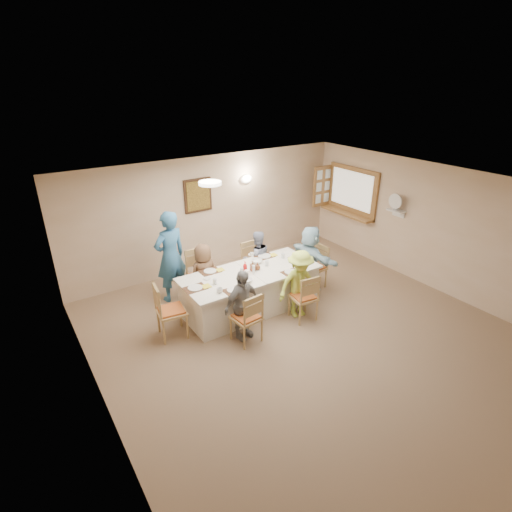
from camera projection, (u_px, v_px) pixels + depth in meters
ground at (312, 340)px, 6.64m from camera, size 7.00×7.00×0.00m
room_walls at (318, 257)px, 6.01m from camera, size 7.00×7.00×7.00m
wall_picture at (198, 195)px, 8.41m from camera, size 0.62×0.05×0.72m
wall_sconce at (246, 179)px, 8.91m from camera, size 0.26×0.09×0.18m
ceiling_light at (210, 183)px, 6.25m from camera, size 0.36×0.36×0.05m
serving_hatch at (352, 191)px, 9.46m from camera, size 0.06×1.50×1.15m
hatch_sill at (347, 213)px, 9.61m from camera, size 0.30×1.50×0.05m
shutter_door at (322, 186)px, 9.90m from camera, size 0.55×0.04×1.00m
fan_shelf at (396, 211)px, 8.43m from camera, size 0.22×0.36×0.03m
desk_fan at (396, 204)px, 8.36m from camera, size 0.30×0.30×0.28m
dining_table at (250, 290)px, 7.38m from camera, size 2.55×1.08×0.76m
chair_back_left at (201, 276)px, 7.63m from camera, size 0.49×0.49×1.01m
chair_back_right at (254, 264)px, 8.26m from camera, size 0.43×0.43×0.90m
chair_front_left at (246, 317)px, 6.44m from camera, size 0.48×0.48×0.91m
chair_front_right at (303, 296)px, 7.05m from camera, size 0.48×0.48×0.90m
chair_left_end at (171, 310)px, 6.56m from camera, size 0.53×0.53×0.98m
chair_right_end at (314, 267)px, 8.14m from camera, size 0.45×0.45×0.89m
diner_back_left at (204, 274)px, 7.50m from camera, size 0.66×0.49×1.20m
diner_back_right at (257, 259)px, 8.11m from camera, size 0.76×0.69×1.20m
diner_front_left at (242, 305)px, 6.47m from camera, size 0.84×0.59×1.23m
diner_front_right at (300, 284)px, 7.06m from camera, size 0.95×0.70×1.27m
diner_right_end at (310, 258)px, 7.98m from camera, size 1.26×0.44×1.35m
caregiver at (170, 257)px, 7.51m from camera, size 0.83×0.69×1.79m
placemat_fl at (234, 290)px, 6.60m from camera, size 0.34×0.25×0.01m
plate_fl at (234, 290)px, 6.60m from camera, size 0.22×0.22×0.01m
napkin_fl at (244, 288)px, 6.65m from camera, size 0.13×0.13×0.01m
placemat_fr at (291, 272)px, 7.21m from camera, size 0.33×0.24×0.01m
plate_fr at (291, 272)px, 7.20m from camera, size 0.23×0.23×0.01m
napkin_fr at (300, 271)px, 7.26m from camera, size 0.14×0.14×0.01m
placemat_bl at (210, 271)px, 7.24m from camera, size 0.37×0.27×0.01m
plate_bl at (210, 271)px, 7.24m from camera, size 0.23×0.23×0.01m
napkin_bl at (220, 270)px, 7.29m from camera, size 0.14×0.14×0.01m
placemat_br at (264, 256)px, 7.84m from camera, size 0.37×0.27×0.01m
plate_br at (264, 256)px, 7.84m from camera, size 0.25×0.25×0.02m
napkin_br at (273, 255)px, 7.89m from camera, size 0.14×0.14×0.01m
placemat_le at (195, 288)px, 6.67m from camera, size 0.37×0.28×0.01m
plate_le at (195, 288)px, 6.67m from camera, size 0.25×0.25×0.02m
napkin_le at (206, 286)px, 6.72m from camera, size 0.15×0.15×0.01m
placemat_re at (298, 258)px, 7.79m from camera, size 0.34×0.26×0.01m
plate_re at (298, 257)px, 7.78m from camera, size 0.23×0.23×0.01m
napkin_re at (307, 256)px, 7.84m from camera, size 0.14×0.14×0.01m
teacup_a at (220, 290)px, 6.53m from camera, size 0.17×0.17×0.08m
teacup_b at (252, 255)px, 7.82m from camera, size 0.14×0.14×0.08m
bowl_a at (246, 280)px, 6.88m from camera, size 0.25×0.25×0.05m
bowl_b at (257, 261)px, 7.57m from camera, size 0.28×0.28×0.07m
condiment_ketchup at (245, 267)px, 7.16m from camera, size 0.09×0.09×0.22m
condiment_brown at (253, 266)px, 7.24m from camera, size 0.11×0.11×0.19m
condiment_malt at (257, 266)px, 7.28m from camera, size 0.11×0.11×0.14m
drinking_glass at (242, 270)px, 7.16m from camera, size 0.07×0.07×0.10m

